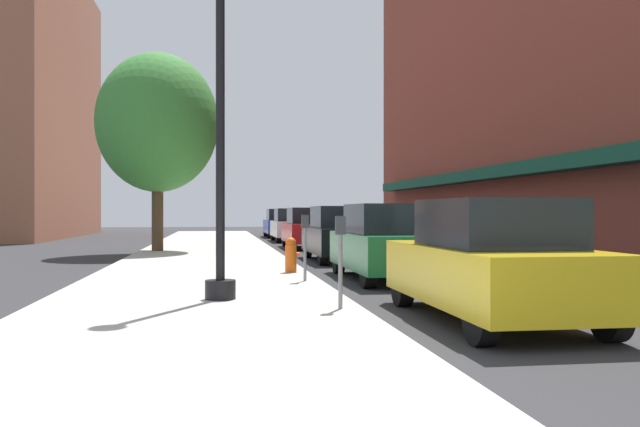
{
  "coord_description": "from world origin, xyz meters",
  "views": [
    {
      "loc": [
        0.33,
        -4.73,
        1.49
      ],
      "look_at": [
        4.51,
        22.78,
        1.42
      ],
      "focal_mm": 37.97,
      "sensor_mm": 36.0,
      "label": 1
    }
  ],
  "objects_px": {
    "tree_near": "(157,123)",
    "car_yellow": "(491,262)",
    "car_white": "(291,225)",
    "car_blue": "(281,224)",
    "lamppost": "(220,102)",
    "car_black": "(340,234)",
    "parking_meter_far": "(340,250)",
    "fire_hydrant": "(291,255)",
    "parking_meter_near": "(305,239)",
    "car_green": "(387,243)",
    "car_red": "(308,229)"
  },
  "relations": [
    {
      "from": "fire_hydrant",
      "to": "tree_near",
      "type": "bearing_deg",
      "value": 112.31
    },
    {
      "from": "car_black",
      "to": "car_red",
      "type": "distance_m",
      "value": 7.27
    },
    {
      "from": "car_black",
      "to": "tree_near",
      "type": "bearing_deg",
      "value": 143.47
    },
    {
      "from": "tree_near",
      "to": "car_white",
      "type": "relative_size",
      "value": 1.62
    },
    {
      "from": "lamppost",
      "to": "car_green",
      "type": "distance_m",
      "value": 5.69
    },
    {
      "from": "car_blue",
      "to": "tree_near",
      "type": "bearing_deg",
      "value": -109.03
    },
    {
      "from": "fire_hydrant",
      "to": "parking_meter_far",
      "type": "relative_size",
      "value": 0.6
    },
    {
      "from": "lamppost",
      "to": "parking_meter_near",
      "type": "relative_size",
      "value": 4.5
    },
    {
      "from": "car_yellow",
      "to": "car_green",
      "type": "distance_m",
      "value": 5.69
    },
    {
      "from": "lamppost",
      "to": "car_blue",
      "type": "height_order",
      "value": "lamppost"
    },
    {
      "from": "lamppost",
      "to": "car_yellow",
      "type": "height_order",
      "value": "lamppost"
    },
    {
      "from": "parking_meter_far",
      "to": "car_white",
      "type": "relative_size",
      "value": 0.3
    },
    {
      "from": "car_black",
      "to": "car_white",
      "type": "height_order",
      "value": "same"
    },
    {
      "from": "car_black",
      "to": "car_blue",
      "type": "bearing_deg",
      "value": 90.02
    },
    {
      "from": "parking_meter_far",
      "to": "lamppost",
      "type": "bearing_deg",
      "value": 141.81
    },
    {
      "from": "car_blue",
      "to": "lamppost",
      "type": "bearing_deg",
      "value": -95.31
    },
    {
      "from": "lamppost",
      "to": "tree_near",
      "type": "distance_m",
      "value": 13.87
    },
    {
      "from": "fire_hydrant",
      "to": "parking_meter_near",
      "type": "relative_size",
      "value": 0.6
    },
    {
      "from": "tree_near",
      "to": "car_white",
      "type": "distance_m",
      "value": 11.67
    },
    {
      "from": "car_yellow",
      "to": "car_blue",
      "type": "relative_size",
      "value": 1.0
    },
    {
      "from": "car_yellow",
      "to": "car_black",
      "type": "relative_size",
      "value": 1.0
    },
    {
      "from": "lamppost",
      "to": "car_green",
      "type": "xyz_separation_m",
      "value": [
        3.62,
        3.69,
        -2.39
      ]
    },
    {
      "from": "fire_hydrant",
      "to": "car_red",
      "type": "relative_size",
      "value": 0.18
    },
    {
      "from": "fire_hydrant",
      "to": "tree_near",
      "type": "height_order",
      "value": "tree_near"
    },
    {
      "from": "parking_meter_near",
      "to": "parking_meter_far",
      "type": "bearing_deg",
      "value": -90.0
    },
    {
      "from": "parking_meter_far",
      "to": "car_black",
      "type": "xyz_separation_m",
      "value": [
        1.95,
        10.69,
        -0.14
      ]
    },
    {
      "from": "fire_hydrant",
      "to": "car_red",
      "type": "distance_m",
      "value": 12.27
    },
    {
      "from": "parking_meter_far",
      "to": "car_yellow",
      "type": "relative_size",
      "value": 0.3
    },
    {
      "from": "car_red",
      "to": "car_blue",
      "type": "bearing_deg",
      "value": 91.01
    },
    {
      "from": "car_yellow",
      "to": "car_white",
      "type": "relative_size",
      "value": 1.0
    },
    {
      "from": "fire_hydrant",
      "to": "car_yellow",
      "type": "height_order",
      "value": "car_yellow"
    },
    {
      "from": "lamppost",
      "to": "fire_hydrant",
      "type": "xyz_separation_m",
      "value": [
        1.6,
        4.54,
        -2.68
      ]
    },
    {
      "from": "car_green",
      "to": "car_white",
      "type": "bearing_deg",
      "value": 88.35
    },
    {
      "from": "fire_hydrant",
      "to": "lamppost",
      "type": "bearing_deg",
      "value": -109.45
    },
    {
      "from": "tree_near",
      "to": "car_white",
      "type": "bearing_deg",
      "value": 58.58
    },
    {
      "from": "car_yellow",
      "to": "car_green",
      "type": "bearing_deg",
      "value": 90.38
    },
    {
      "from": "car_yellow",
      "to": "car_blue",
      "type": "xyz_separation_m",
      "value": [
        0.0,
        30.68,
        0.0
      ]
    },
    {
      "from": "parking_meter_near",
      "to": "car_green",
      "type": "bearing_deg",
      "value": 29.48
    },
    {
      "from": "parking_meter_far",
      "to": "car_green",
      "type": "bearing_deg",
      "value": 68.7
    },
    {
      "from": "tree_near",
      "to": "car_yellow",
      "type": "xyz_separation_m",
      "value": [
        5.75,
        -15.64,
        -3.81
      ]
    },
    {
      "from": "car_red",
      "to": "tree_near",
      "type": "bearing_deg",
      "value": -151.4
    },
    {
      "from": "lamppost",
      "to": "parking_meter_far",
      "type": "distance_m",
      "value": 3.1
    },
    {
      "from": "fire_hydrant",
      "to": "car_blue",
      "type": "height_order",
      "value": "car_blue"
    },
    {
      "from": "car_yellow",
      "to": "car_white",
      "type": "bearing_deg",
      "value": 90.38
    },
    {
      "from": "parking_meter_far",
      "to": "car_yellow",
      "type": "bearing_deg",
      "value": -19.44
    },
    {
      "from": "car_black",
      "to": "car_blue",
      "type": "distance_m",
      "value": 19.3
    },
    {
      "from": "fire_hydrant",
      "to": "car_blue",
      "type": "relative_size",
      "value": 0.18
    },
    {
      "from": "fire_hydrant",
      "to": "tree_near",
      "type": "distance_m",
      "value": 10.65
    },
    {
      "from": "parking_meter_near",
      "to": "car_green",
      "type": "relative_size",
      "value": 0.3
    },
    {
      "from": "parking_meter_near",
      "to": "tree_near",
      "type": "bearing_deg",
      "value": 108.97
    }
  ]
}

